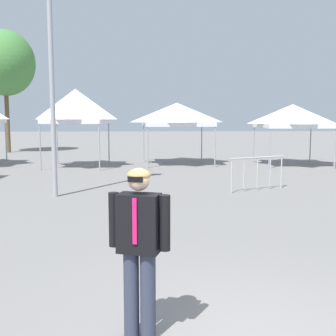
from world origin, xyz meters
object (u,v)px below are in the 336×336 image
Objects in this scene: canopy_tent_far_right at (293,116)px; light_pole_near_lift at (50,16)px; canopy_tent_right_of_center at (177,115)px; person_foreground at (139,241)px; tree_behind_tents_center at (5,63)px; crowd_barrier_mid_lot at (258,167)px; canopy_tent_center at (76,106)px.

canopy_tent_far_right is 0.35× the size of light_pole_near_lift.
canopy_tent_right_of_center is 9.91m from light_pole_near_lift.
light_pole_near_lift is at bearing 108.11° from person_foreground.
crowd_barrier_mid_lot is at bearing -50.52° from tree_behind_tents_center.
canopy_tent_right_of_center is at bearing 104.20° from crowd_barrier_mid_lot.
canopy_tent_right_of_center is (4.79, 1.08, -0.36)m from canopy_tent_center.
light_pole_near_lift reaches higher than canopy_tent_far_right.
canopy_tent_right_of_center is 8.30m from crowd_barrier_mid_lot.
crowd_barrier_mid_lot is (6.16, 0.72, -4.36)m from light_pole_near_lift.
canopy_tent_far_right is at bearing 63.33° from crowd_barrier_mid_lot.
canopy_tent_right_of_center is 1.99× the size of person_foreground.
canopy_tent_far_right is 1.66× the size of crowd_barrier_mid_lot.
canopy_tent_center is 0.45× the size of tree_behind_tents_center.
tree_behind_tents_center reaches higher than canopy_tent_center.
canopy_tent_center is at bearing -167.30° from canopy_tent_right_of_center.
canopy_tent_center is 0.40× the size of light_pole_near_lift.
canopy_tent_far_right is at bearing 38.77° from light_pole_near_lift.
canopy_tent_center reaches higher than canopy_tent_right_of_center.
canopy_tent_center is 10.35m from canopy_tent_far_right.
person_foreground is at bearing -112.10° from crowd_barrier_mid_lot.
light_pole_near_lift is 17.61m from tree_behind_tents_center.
canopy_tent_right_of_center reaches higher than crowd_barrier_mid_lot.
canopy_tent_center is 7.88m from light_pole_near_lift.
light_pole_near_lift is (-4.16, -8.60, 2.65)m from canopy_tent_right_of_center.
canopy_tent_right_of_center is 5.60m from canopy_tent_far_right.
light_pole_near_lift is (-2.61, 8.00, 4.08)m from person_foreground.
tree_behind_tents_center is 4.17× the size of crowd_barrier_mid_lot.
canopy_tent_center is 2.04× the size of person_foreground.
light_pole_near_lift is (-9.71, -7.80, 2.73)m from canopy_tent_far_right.
canopy_tent_right_of_center is 1.10× the size of canopy_tent_far_right.
crowd_barrier_mid_lot is (6.78, -6.80, -2.08)m from canopy_tent_center.
crowd_barrier_mid_lot is (12.82, -15.56, -5.13)m from tree_behind_tents_center.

